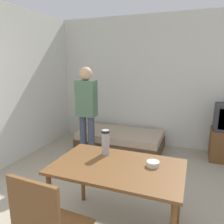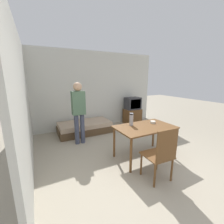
{
  "view_description": "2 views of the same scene",
  "coord_description": "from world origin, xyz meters",
  "px_view_note": "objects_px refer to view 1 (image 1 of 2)",
  "views": [
    {
      "loc": [
        0.89,
        -1.17,
        1.75
      ],
      "look_at": [
        -0.3,
        1.91,
        1.0
      ],
      "focal_mm": 35.0,
      "sensor_mm": 36.0,
      "label": 1
    },
    {
      "loc": [
        -1.88,
        -1.74,
        1.8
      ],
      "look_at": [
        -0.1,
        1.68,
        0.91
      ],
      "focal_mm": 24.0,
      "sensor_mm": 36.0,
      "label": 2
    }
  ],
  "objects_px": {
    "daybed": "(120,140)",
    "dining_table": "(117,173)",
    "person_standing": "(87,108)",
    "thermos_flask": "(106,141)",
    "mate_bowl": "(153,164)"
  },
  "relations": [
    {
      "from": "thermos_flask",
      "to": "mate_bowl",
      "type": "xyz_separation_m",
      "value": [
        0.55,
        -0.1,
        -0.13
      ]
    },
    {
      "from": "daybed",
      "to": "thermos_flask",
      "type": "distance_m",
      "value": 2.14
    },
    {
      "from": "mate_bowl",
      "to": "daybed",
      "type": "bearing_deg",
      "value": 116.96
    },
    {
      "from": "dining_table",
      "to": "thermos_flask",
      "type": "bearing_deg",
      "value": 135.55
    },
    {
      "from": "person_standing",
      "to": "mate_bowl",
      "type": "xyz_separation_m",
      "value": [
        1.42,
        -1.31,
        -0.21
      ]
    },
    {
      "from": "daybed",
      "to": "dining_table",
      "type": "xyz_separation_m",
      "value": [
        0.71,
        -2.17,
        0.48
      ]
    },
    {
      "from": "dining_table",
      "to": "mate_bowl",
      "type": "xyz_separation_m",
      "value": [
        0.33,
        0.11,
        0.11
      ]
    },
    {
      "from": "dining_table",
      "to": "person_standing",
      "type": "height_order",
      "value": "person_standing"
    },
    {
      "from": "daybed",
      "to": "person_standing",
      "type": "relative_size",
      "value": 1.02
    },
    {
      "from": "dining_table",
      "to": "person_standing",
      "type": "bearing_deg",
      "value": 127.31
    },
    {
      "from": "thermos_flask",
      "to": "dining_table",
      "type": "bearing_deg",
      "value": -44.45
    },
    {
      "from": "thermos_flask",
      "to": "mate_bowl",
      "type": "distance_m",
      "value": 0.57
    },
    {
      "from": "daybed",
      "to": "thermos_flask",
      "type": "height_order",
      "value": "thermos_flask"
    },
    {
      "from": "daybed",
      "to": "person_standing",
      "type": "height_order",
      "value": "person_standing"
    },
    {
      "from": "thermos_flask",
      "to": "mate_bowl",
      "type": "height_order",
      "value": "thermos_flask"
    }
  ]
}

